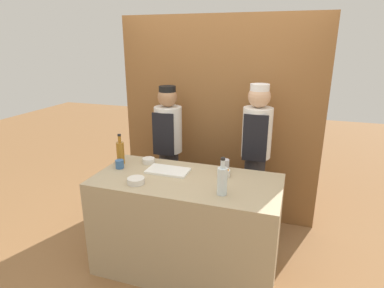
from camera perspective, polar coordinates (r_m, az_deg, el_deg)
name	(u,v)px	position (r m, az deg, el deg)	size (l,w,h in m)	color
ground_plane	(187,266)	(3.38, -0.92, -20.88)	(14.00, 14.00, 0.00)	olive
cabinet_wall	(219,120)	(3.89, 4.84, 4.23)	(2.38, 0.18, 2.40)	brown
counter	(187,225)	(3.11, -0.96, -14.13)	(1.67, 0.80, 0.94)	tan
sauce_bowl_green	(136,180)	(2.83, -9.93, -6.39)	(0.15, 0.15, 0.05)	silver
sauce_bowl_red	(149,160)	(3.26, -7.73, -2.91)	(0.12, 0.12, 0.05)	silver
sauce_bowl_orange	(224,172)	(2.95, 5.64, -5.06)	(0.12, 0.12, 0.06)	silver
cutting_board	(168,171)	(3.04, -4.29, -4.74)	(0.39, 0.23, 0.02)	white
bottle_amber	(120,152)	(3.28, -12.61, -1.41)	(0.08, 0.08, 0.31)	#9E661E
bottle_clear	(222,180)	(2.57, 5.40, -6.43)	(0.08, 0.08, 0.31)	silver
cup_blue	(120,164)	(3.19, -12.74, -3.51)	(0.08, 0.08, 0.08)	#386093
cup_steel	(225,165)	(3.08, 5.86, -3.68)	(0.08, 0.08, 0.10)	#B7B7BC
chef_left	(169,149)	(3.77, -4.18, -0.84)	(0.32, 0.32, 1.64)	#28282D
chef_right	(256,154)	(3.51, 11.23, -1.81)	(0.31, 0.31, 1.70)	#28282D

